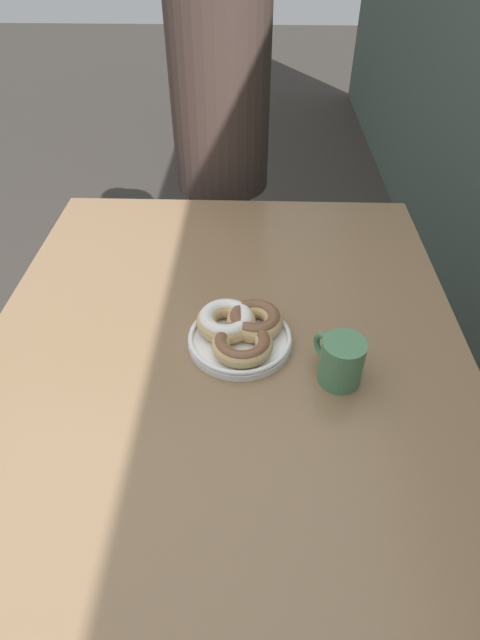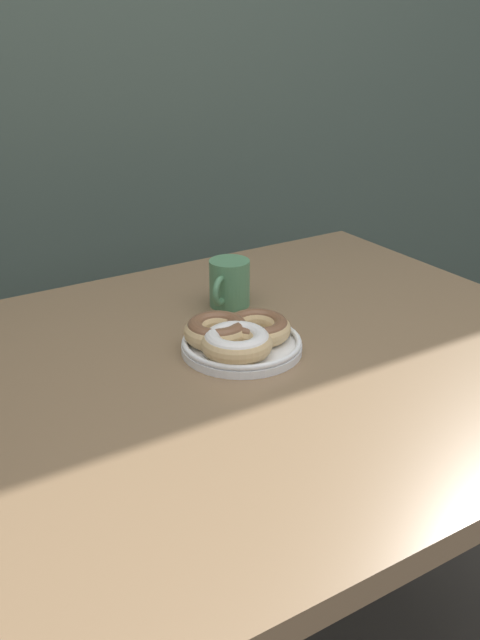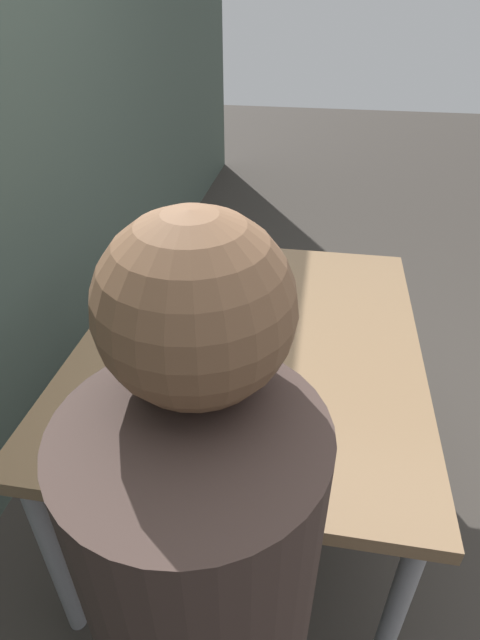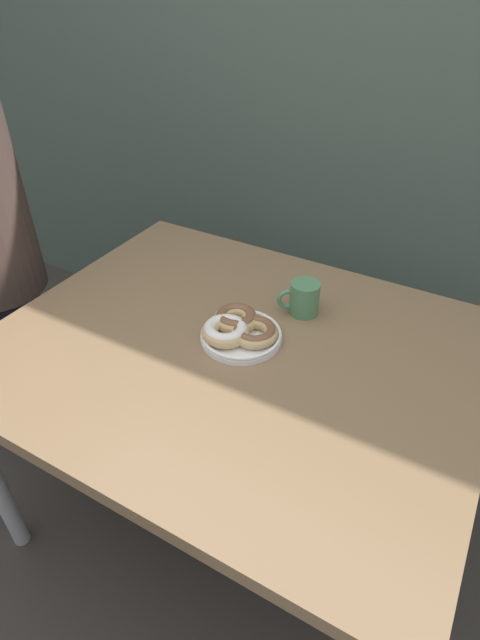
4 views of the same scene
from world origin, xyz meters
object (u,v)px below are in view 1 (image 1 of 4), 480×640
(dining_table, at_px, (225,365))
(coffee_mug, at_px, (341,360))
(donut_plate, at_px, (240,330))
(person_figure, at_px, (221,157))

(dining_table, bearing_deg, coffee_mug, 67.91)
(donut_plate, relative_size, coffee_mug, 2.11)
(dining_table, height_order, donut_plate, donut_plate)
(coffee_mug, relative_size, person_figure, 0.07)
(coffee_mug, height_order, person_figure, person_figure)
(dining_table, height_order, person_figure, person_figure)
(dining_table, bearing_deg, donut_plate, 104.11)
(person_figure, bearing_deg, donut_plate, 6.12)
(donut_plate, bearing_deg, person_figure, -173.88)
(donut_plate, distance_m, person_figure, 0.86)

